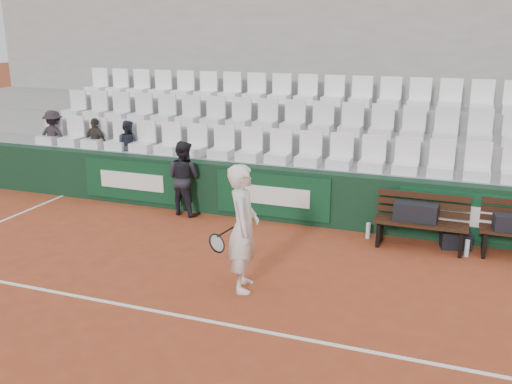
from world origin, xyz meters
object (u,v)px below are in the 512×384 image
tennis_player (243,228)px  ball_kid (184,178)px  bench_left (420,235)px  spectator_c (127,124)px  spectator_a (52,117)px  sports_bag_ground (456,240)px  water_bottle_near (368,231)px  sports_bag_left (416,212)px  spectator_b (95,122)px  sports_bag_right (512,223)px  water_bottle_far (467,248)px

tennis_player → ball_kid: bearing=130.6°
bench_left → spectator_c: bearing=170.4°
bench_left → tennis_player: bearing=-132.1°
spectator_a → spectator_c: bearing=177.9°
sports_bag_ground → spectator_a: (-8.68, 0.85, 1.45)m
sports_bag_ground → water_bottle_near: (-1.44, -0.05, -0.01)m
sports_bag_ground → spectator_a: spectator_a is taller
spectator_c → spectator_a: bearing=-3.3°
ball_kid → spectator_c: bearing=-13.9°
bench_left → ball_kid: ball_kid is taller
ball_kid → bench_left: bearing=-172.1°
sports_bag_left → spectator_c: (-6.10, 1.01, 0.94)m
sports_bag_ground → spectator_b: spectator_b is taller
bench_left → spectator_b: 7.19m
water_bottle_near → spectator_c: spectator_c is taller
spectator_a → bench_left: bearing=170.5°
sports_bag_ground → sports_bag_right: bearing=-9.5°
sports_bag_right → water_bottle_far: sports_bag_right is taller
water_bottle_near → tennis_player: tennis_player is taller
sports_bag_right → water_bottle_near: size_ratio=1.98×
tennis_player → bench_left: bearing=47.9°
sports_bag_left → spectator_b: (-6.90, 1.01, 0.94)m
bench_left → ball_kid: bearing=176.8°
tennis_player → sports_bag_left: bearing=49.7°
ball_kid → spectator_c: 2.07m
sports_bag_ground → spectator_a: 8.84m
bench_left → spectator_c: (-6.19, 1.05, 1.31)m
water_bottle_near → spectator_b: bearing=171.6°
sports_bag_left → sports_bag_ground: (0.66, 0.15, -0.45)m
bench_left → water_bottle_near: (-0.87, 0.14, -0.09)m
bench_left → tennis_player: 3.33m
sports_bag_left → spectator_a: 8.14m
sports_bag_right → sports_bag_left: bearing=-179.2°
sports_bag_left → spectator_a: bearing=172.8°
sports_bag_right → spectator_a: size_ratio=0.46×
water_bottle_near → water_bottle_far: water_bottle_near is taller
bench_left → sports_bag_right: bearing=2.6°
bench_left → water_bottle_far: (0.75, -0.12, -0.09)m
sports_bag_ground → water_bottle_near: size_ratio=1.71×
bench_left → sports_bag_left: 0.39m
spectator_a → sports_bag_right: bearing=172.0°
tennis_player → water_bottle_far: bearing=38.2°
sports_bag_ground → spectator_b: (-7.56, 0.85, 1.39)m
bench_left → spectator_a: bearing=172.6°
bench_left → tennis_player: tennis_player is taller
ball_kid → spectator_a: (-3.64, 0.80, 0.87)m
sports_bag_ground → spectator_a: bearing=174.4°
spectator_b → spectator_c: bearing=-169.8°
bench_left → water_bottle_near: bearing=170.5°
tennis_player → ball_kid: size_ratio=1.23×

